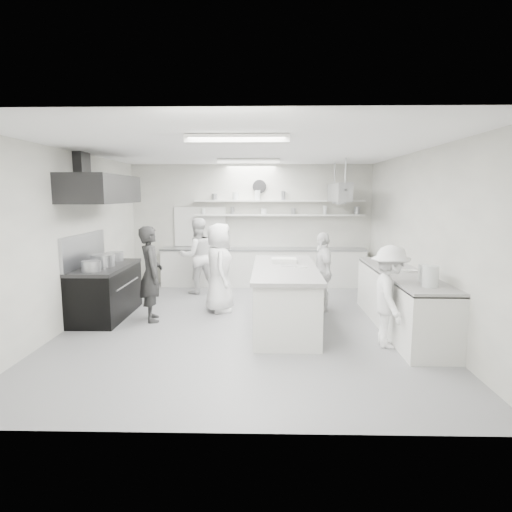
{
  "coord_description": "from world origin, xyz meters",
  "views": [
    {
      "loc": [
        0.36,
        -7.27,
        2.25
      ],
      "look_at": [
        0.18,
        0.6,
        1.12
      ],
      "focal_mm": 29.95,
      "sensor_mm": 36.0,
      "label": 1
    }
  ],
  "objects_px": {
    "stove": "(106,293)",
    "prep_island": "(285,298)",
    "back_counter": "(263,267)",
    "cook_back": "(197,256)",
    "right_counter": "(401,301)",
    "cook_stove": "(151,274)"
  },
  "relations": [
    {
      "from": "stove",
      "to": "prep_island",
      "type": "relative_size",
      "value": 0.67
    },
    {
      "from": "back_counter",
      "to": "cook_back",
      "type": "bearing_deg",
      "value": -150.97
    },
    {
      "from": "stove",
      "to": "right_counter",
      "type": "bearing_deg",
      "value": -6.52
    },
    {
      "from": "back_counter",
      "to": "right_counter",
      "type": "height_order",
      "value": "right_counter"
    },
    {
      "from": "stove",
      "to": "cook_back",
      "type": "xyz_separation_m",
      "value": [
        1.4,
        1.96,
        0.41
      ]
    },
    {
      "from": "cook_back",
      "to": "prep_island",
      "type": "bearing_deg",
      "value": 102.53
    },
    {
      "from": "stove",
      "to": "back_counter",
      "type": "distance_m",
      "value": 4.03
    },
    {
      "from": "stove",
      "to": "prep_island",
      "type": "xyz_separation_m",
      "value": [
        3.29,
        -0.5,
        0.04
      ]
    },
    {
      "from": "stove",
      "to": "cook_back",
      "type": "height_order",
      "value": "cook_back"
    },
    {
      "from": "back_counter",
      "to": "prep_island",
      "type": "xyz_separation_m",
      "value": [
        0.39,
        -3.3,
        0.03
      ]
    },
    {
      "from": "back_counter",
      "to": "cook_back",
      "type": "distance_m",
      "value": 1.77
    },
    {
      "from": "prep_island",
      "to": "right_counter",
      "type": "bearing_deg",
      "value": -2.43
    },
    {
      "from": "back_counter",
      "to": "cook_stove",
      "type": "xyz_separation_m",
      "value": [
        -1.98,
        -3.04,
        0.39
      ]
    },
    {
      "from": "cook_stove",
      "to": "cook_back",
      "type": "height_order",
      "value": "cook_back"
    },
    {
      "from": "prep_island",
      "to": "back_counter",
      "type": "bearing_deg",
      "value": 97.26
    },
    {
      "from": "stove",
      "to": "back_counter",
      "type": "height_order",
      "value": "back_counter"
    },
    {
      "from": "stove",
      "to": "prep_island",
      "type": "height_order",
      "value": "prep_island"
    },
    {
      "from": "stove",
      "to": "cook_back",
      "type": "bearing_deg",
      "value": 54.62
    },
    {
      "from": "right_counter",
      "to": "cook_stove",
      "type": "distance_m",
      "value": 4.37
    },
    {
      "from": "stove",
      "to": "cook_stove",
      "type": "height_order",
      "value": "cook_stove"
    },
    {
      "from": "right_counter",
      "to": "cook_back",
      "type": "xyz_separation_m",
      "value": [
        -3.85,
        2.56,
        0.39
      ]
    },
    {
      "from": "cook_stove",
      "to": "prep_island",
      "type": "bearing_deg",
      "value": -114.8
    }
  ]
}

